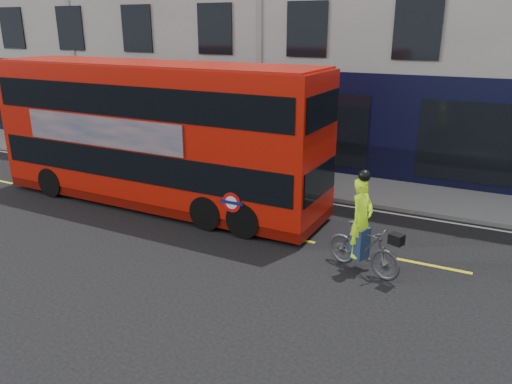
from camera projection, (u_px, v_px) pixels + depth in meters
The scene contains 7 objects.
ground at pixel (137, 231), 14.43m from camera, with size 120.00×120.00×0.00m, color black.
pavement at pixel (242, 172), 19.93m from camera, with size 60.00×3.00×0.12m, color gray.
kerb at pixel (224, 182), 18.65m from camera, with size 60.00×0.12×0.13m, color slate.
road_edge_line at pixel (220, 186), 18.42m from camera, with size 58.00×0.10×0.01m, color silver.
lane_dashes at pixel (168, 214), 15.70m from camera, with size 58.00×0.12×0.01m, color yellow, non-canonical shape.
bus at pixel (156, 134), 15.94m from camera, with size 11.41×2.84×4.57m.
cyclist at pixel (363, 239), 11.82m from camera, with size 2.09×1.21×2.53m.
Camera 1 is at (9.02, -10.39, 5.67)m, focal length 35.00 mm.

